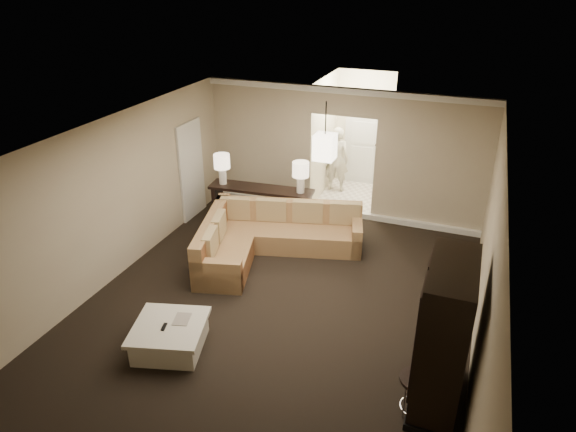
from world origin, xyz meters
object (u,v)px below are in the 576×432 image
at_px(sectional_sofa, 267,237).
at_px(coffee_table, 170,336).
at_px(armoire, 442,338).
at_px(console_table, 261,203).
at_px(person, 337,156).
at_px(drink_table, 417,388).

height_order(sectional_sofa, coffee_table, sectional_sofa).
relative_size(sectional_sofa, armoire, 1.55).
bearing_deg(console_table, person, 63.54).
distance_m(sectional_sofa, armoire, 4.34).
height_order(coffee_table, person, person).
bearing_deg(console_table, armoire, -47.59).
xyz_separation_m(armoire, person, (-3.04, 6.09, -0.05)).
bearing_deg(coffee_table, sectional_sofa, 85.43).
bearing_deg(sectional_sofa, armoire, -52.43).
xyz_separation_m(coffee_table, drink_table, (3.46, 0.02, 0.19)).
relative_size(console_table, person, 1.26).
bearing_deg(console_table, coffee_table, -89.90).
distance_m(sectional_sofa, coffee_table, 3.02).
height_order(coffee_table, console_table, console_table).
xyz_separation_m(console_table, armoire, (3.99, -3.71, 0.43)).
height_order(sectional_sofa, drink_table, sectional_sofa).
distance_m(sectional_sofa, console_table, 1.24).
bearing_deg(drink_table, sectional_sofa, 137.11).
height_order(sectional_sofa, person, person).
distance_m(coffee_table, drink_table, 3.46).
bearing_deg(coffee_table, person, 84.65).
relative_size(sectional_sofa, drink_table, 5.44).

